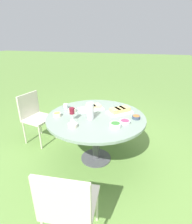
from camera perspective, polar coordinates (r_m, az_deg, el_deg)
The scene contains 15 objects.
ground_plane at distance 2.88m, azimuth -0.00°, elevation -14.83°, with size 40.00×40.00×0.00m, color #668E42.
dining_table at distance 2.54m, azimuth -0.00°, elevation -3.11°, with size 1.41×1.41×0.74m.
chair_near_left at distance 3.28m, azimuth -19.41°, elevation -0.64°, with size 0.51×0.49×0.89m.
chair_near_right at distance 1.63m, azimuth -9.15°, elevation -27.37°, with size 0.47×0.49×0.89m.
water_pitcher at distance 2.36m, azimuth -1.87°, elevation 0.32°, with size 0.11×0.10×0.23m.
wine_glass at distance 2.33m, azimuth -7.87°, elevation 0.19°, with size 0.07×0.07×0.18m.
platter_bread_main at distance 2.61m, azimuth 7.81°, elevation 0.48°, with size 0.40×0.41×0.08m.
platter_charcuterie at distance 2.73m, azimuth -1.24°, elevation 1.52°, with size 0.40×0.42×0.07m.
bowl_fries at distance 2.53m, azimuth -12.58°, elevation -0.80°, with size 0.11×0.11×0.05m.
bowl_salad at distance 2.19m, azimuth 6.35°, elevation -4.21°, with size 0.14×0.14×0.06m.
bowl_olives at distance 2.66m, azimuth -7.85°, elevation 0.64°, with size 0.12×0.12×0.05m.
bowl_dip_red at distance 2.31m, azimuth 9.43°, elevation -3.11°, with size 0.14×0.14×0.04m.
bowl_dip_cream at distance 2.21m, azimuth -7.63°, elevation -4.23°, with size 0.12×0.12×0.05m.
bowl_roasted_veg at distance 2.46m, azimuth 12.97°, elevation -1.62°, with size 0.11×0.11×0.04m.
cup_water_near at distance 2.78m, azimuth -9.87°, elevation 1.86°, with size 0.07×0.07×0.08m.
Camera 1 is at (2.17, 0.67, 1.78)m, focal length 28.00 mm.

